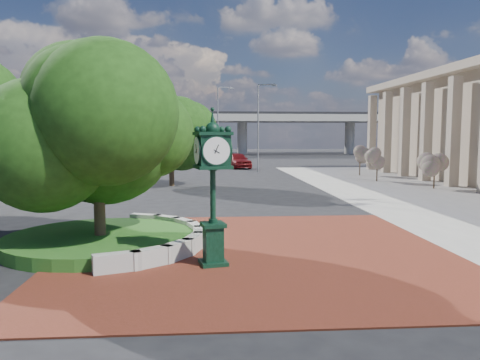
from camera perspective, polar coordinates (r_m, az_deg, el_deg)
name	(u,v)px	position (r m, az deg, el deg)	size (l,w,h in m)	color
ground	(253,244)	(15.77, 1.58, -7.81)	(200.00, 200.00, 0.00)	black
plaza	(256,251)	(14.80, 1.96, -8.63)	(12.00, 12.00, 0.04)	maroon
planter_wall	(171,237)	(15.68, -8.39, -6.94)	(2.96, 6.77, 0.54)	#9E9B93
grass_bed	(101,241)	(16.04, -16.64, -7.09)	(6.10, 6.10, 0.40)	#164F1A
overpass	(213,118)	(85.33, -3.25, 7.53)	(90.00, 12.00, 7.50)	#9E9B93
tree_planter	(97,132)	(15.66, -17.00, 5.60)	(5.20, 5.20, 6.33)	#38281C
tree_street	(171,140)	(33.36, -8.39, 4.82)	(4.40, 4.40, 5.45)	#38281C
post_clock	(213,181)	(12.85, -3.33, -0.16)	(1.05, 1.05, 4.31)	black
parked_car	(237,160)	(50.51, -0.37, 2.42)	(2.02, 5.01, 1.71)	#580C0F
street_lamp_near	(260,121)	(44.61, 2.47, 7.18)	(1.76, 0.91, 8.34)	slate
street_lamp_far	(220,118)	(60.44, -2.51, 7.51)	(2.15, 0.63, 9.68)	slate
shrub_near	(435,165)	(33.74, 22.64, 1.66)	(1.20, 1.20, 2.20)	#38281C
shrub_mid	(377,161)	(37.43, 16.39, 2.21)	(1.20, 1.20, 2.20)	#38281C
shrub_far	(360,158)	(42.49, 14.42, 2.64)	(1.20, 1.20, 2.20)	#38281C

